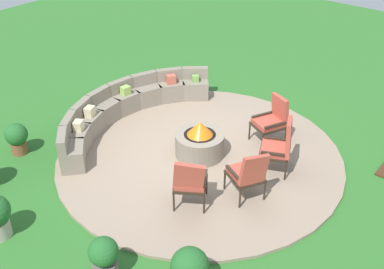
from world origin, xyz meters
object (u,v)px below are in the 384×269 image
Objects in this scene: lounge_chair_front_left at (190,180)px; lounge_chair_front_right at (248,173)px; lounge_chair_back_left at (280,145)px; potted_plant_0 at (17,137)px; lounge_chair_back_right at (272,119)px; fire_pit at (200,142)px; curved_stone_bench at (125,109)px; potted_plant_4 at (104,258)px.

lounge_chair_front_left is 1.02m from lounge_chair_front_right.
lounge_chair_back_left is 1.70× the size of potted_plant_0.
potted_plant_0 is at bearing 68.04° from lounge_chair_back_right.
lounge_chair_front_right is at bearing -109.98° from fire_pit.
curved_stone_bench is 3.29m from lounge_chair_front_left.
fire_pit is 2.15m from curved_stone_bench.
lounge_chair_front_right is at bearing -12.70° from potted_plant_4.
lounge_chair_back_right reaches higher than lounge_chair_front_right.
lounge_chair_back_left is at bearing 37.36° from lounge_chair_front_left.
potted_plant_0 is 3.97m from potted_plant_4.
lounge_chair_back_right is at bearing -66.39° from curved_stone_bench.
lounge_chair_front_left is at bearing 114.80° from lounge_chair_back_right.
fire_pit is at bearing 84.08° from lounge_chair_back_left.
fire_pit is 1.46× the size of potted_plant_0.
curved_stone_bench is at bearing -20.00° from potted_plant_0.
lounge_chair_front_left is 1.97m from potted_plant_4.
potted_plant_4 is at bearing 145.59° from lounge_chair_back_left.
potted_plant_0 is at bearing 160.00° from curved_stone_bench.
curved_stone_bench is 3.28m from lounge_chair_back_right.
lounge_chair_back_right is at bearing 56.66° from lounge_chair_front_left.
potted_plant_0 is (-2.22, 2.96, 0.02)m from fire_pit.
lounge_chair_front_right is (0.80, -0.64, -0.01)m from lounge_chair_front_left.
fire_pit is 1.60m from lounge_chair_back_right.
fire_pit is at bearing 96.26° from lounge_chair_front_right.
lounge_chair_back_left reaches higher than lounge_chair_front_left.
potted_plant_4 is at bearing -137.86° from curved_stone_bench.
lounge_chair_back_right is 4.64m from potted_plant_4.
lounge_chair_back_left reaches higher than curved_stone_bench.
lounge_chair_back_left is at bearing -58.46° from potted_plant_0.
lounge_chair_front_left is 0.90× the size of lounge_chair_back_left.
lounge_chair_front_left is at bearing 135.51° from lounge_chair_back_left.
lounge_chair_front_left reaches higher than potted_plant_4.
lounge_chair_back_right reaches higher than potted_plant_4.
lounge_chair_back_left is 1.11× the size of lounge_chair_back_right.
lounge_chair_front_left is 1.00× the size of lounge_chair_back_right.
curved_stone_bench is 4.38× the size of lounge_chair_back_right.
lounge_chair_back_right reaches higher than fire_pit.
lounge_chair_back_right is (2.67, -0.01, -0.00)m from lounge_chair_front_left.
lounge_chair_front_left reaches higher than lounge_chair_back_right.
lounge_chair_back_right is at bearing -32.67° from fire_pit.
lounge_chair_front_left is (-1.36, -2.99, 0.23)m from curved_stone_bench.
lounge_chair_front_left reaches higher than lounge_chair_front_right.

